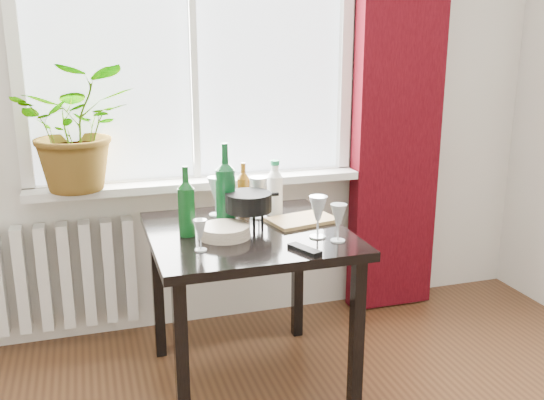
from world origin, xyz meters
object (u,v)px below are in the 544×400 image
object	(u,v)px
wine_bottle_left	(186,201)
wineglass_back_left	(216,196)
potted_plant	(78,127)
wineglass_front_right	(318,216)
wine_bottle_right	(225,184)
wineglass_back_center	(259,197)
radiator	(55,277)
wineglass_far_right	(338,222)
bottle_amber	(243,187)
cleaning_bottle	(275,188)
cutting_board	(302,220)
table	(248,250)
wineglass_front_left	(200,235)
fondue_pot	(249,210)
tv_remote	(304,249)
plate_stack	(224,231)

from	to	relation	value
wine_bottle_left	wineglass_back_left	world-z (taller)	wine_bottle_left
potted_plant	wineglass_front_right	bearing A→B (deg)	-37.62
wine_bottle_right	wineglass_back_center	size ratio (longest dim) A/B	1.89
radiator	wineglass_far_right	size ratio (longest dim) A/B	4.89
bottle_amber	wineglass_back_left	bearing A→B (deg)	-176.51
cleaning_bottle	wineglass_back_left	size ratio (longest dim) A/B	1.37
wineglass_back_center	cutting_board	bearing A→B (deg)	-35.16
cutting_board	wine_bottle_right	bearing A→B (deg)	170.28
table	cleaning_bottle	world-z (taller)	cleaning_bottle
cutting_board	wine_bottle_left	bearing A→B (deg)	-175.85
cleaning_bottle	cutting_board	distance (m)	0.21
wineglass_front_left	fondue_pot	distance (m)	0.35
table	wine_bottle_left	distance (m)	0.36
wineglass_far_right	wineglass_back_left	distance (m)	0.66
cleaning_bottle	wineglass_front_right	distance (m)	0.39
wine_bottle_right	fondue_pot	xyz separation A→B (m)	(0.09, -0.07, -0.11)
fondue_pot	tv_remote	size ratio (longest dim) A/B	1.50
wine_bottle_left	cutting_board	distance (m)	0.55
cleaning_bottle	wineglass_far_right	world-z (taller)	cleaning_bottle
bottle_amber	wineglass_back_left	distance (m)	0.14
wineglass_front_right	table	bearing A→B (deg)	144.99
radiator	tv_remote	distance (m)	1.43
wineglass_back_center	tv_remote	distance (m)	0.51
radiator	tv_remote	world-z (taller)	tv_remote
wineglass_front_left	bottle_amber	bearing A→B (deg)	57.59
cutting_board	wineglass_front_right	bearing A→B (deg)	-93.59
potted_plant	wine_bottle_right	size ratio (longest dim) A/B	1.59
fondue_pot	potted_plant	bearing A→B (deg)	151.55
potted_plant	plate_stack	distance (m)	0.90
wineglass_back_left	wine_bottle_right	bearing A→B (deg)	-86.83
table	wine_bottle_left	xyz separation A→B (m)	(-0.26, 0.01, 0.24)
potted_plant	wineglass_front_left	size ratio (longest dim) A/B	4.64
radiator	wineglass_back_left	size ratio (longest dim) A/B	4.21
wine_bottle_left	fondue_pot	distance (m)	0.29
wineglass_back_left	bottle_amber	bearing A→B (deg)	3.49
wine_bottle_left	wineglass_front_left	size ratio (longest dim) A/B	2.34
cutting_board	fondue_pot	bearing A→B (deg)	-177.16
table	wine_bottle_right	bearing A→B (deg)	123.11
wine_bottle_right	cutting_board	bearing A→B (deg)	-9.72
wineglass_back_left	fondue_pot	size ratio (longest dim) A/B	0.81
wine_bottle_right	wineglass_far_right	bearing A→B (deg)	-42.86
table	potted_plant	bearing A→B (deg)	141.44
table	wineglass_front_left	size ratio (longest dim) A/B	6.53
wineglass_front_left	potted_plant	bearing A→B (deg)	120.46
wineglass_far_right	wineglass_back_center	size ratio (longest dim) A/B	0.81
wineglass_front_left	radiator	bearing A→B (deg)	126.22
tv_remote	wine_bottle_right	bearing A→B (deg)	93.65
wine_bottle_right	wineglass_front_left	distance (m)	0.37
potted_plant	wineglass_front_right	world-z (taller)	potted_plant
cleaning_bottle	plate_stack	world-z (taller)	cleaning_bottle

